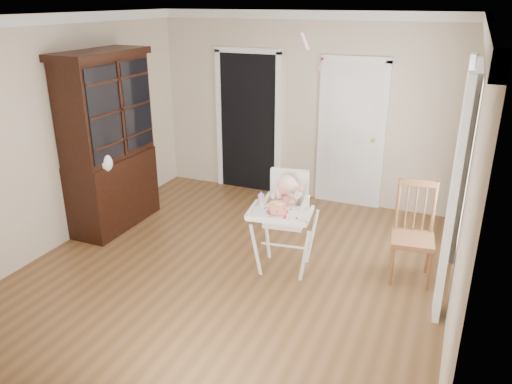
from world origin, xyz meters
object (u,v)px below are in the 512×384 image
at_px(cake, 277,208).
at_px(dining_chair, 413,236).
at_px(china_cabinet, 109,142).
at_px(high_chair, 285,211).
at_px(sippy_cup, 261,199).

bearing_deg(cake, dining_chair, 25.13).
relative_size(cake, china_cabinet, 0.10).
bearing_deg(dining_chair, high_chair, -172.14).
relative_size(sippy_cup, dining_chair, 0.15).
bearing_deg(china_cabinet, dining_chair, 1.55).
height_order(cake, sippy_cup, sippy_cup).
distance_m(high_chair, sippy_cup, 0.31).
height_order(high_chair, china_cabinet, china_cabinet).
bearing_deg(cake, high_chair, 90.88).
relative_size(high_chair, china_cabinet, 0.50).
xyz_separation_m(high_chair, sippy_cup, (-0.22, -0.15, 0.16)).
distance_m(china_cabinet, dining_chair, 3.86).
relative_size(high_chair, dining_chair, 1.07).
bearing_deg(china_cabinet, sippy_cup, -10.06).
bearing_deg(high_chair, china_cabinet, 166.52).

